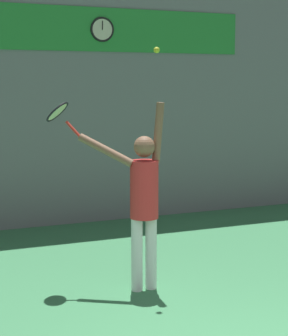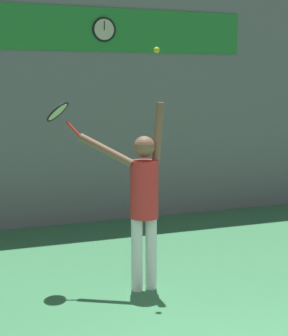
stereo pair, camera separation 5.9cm
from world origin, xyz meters
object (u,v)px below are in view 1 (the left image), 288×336
scoreboard_clock (102,29)px  tennis_player (143,196)px  tennis_racket (59,113)px  tennis_ball (157,50)px

scoreboard_clock → tennis_player: 4.17m
scoreboard_clock → tennis_player: (-0.76, -3.50, -2.14)m
scoreboard_clock → tennis_player: size_ratio=0.19×
scoreboard_clock → tennis_player: bearing=-102.3°
scoreboard_clock → tennis_racket: (-1.57, -2.96, -1.22)m
tennis_player → tennis_racket: tennis_racket is taller
scoreboard_clock → tennis_racket: bearing=-117.9°
tennis_player → tennis_ball: 1.62m
tennis_player → tennis_racket: 1.34m
tennis_player → tennis_ball: bearing=-25.3°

